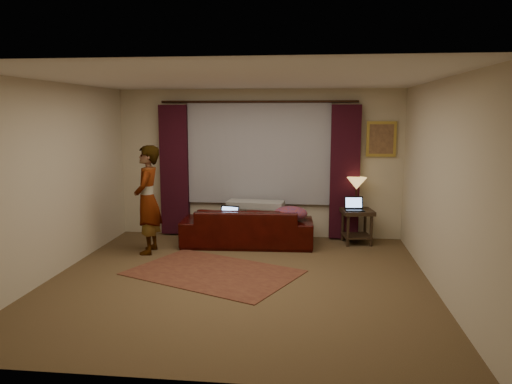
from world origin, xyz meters
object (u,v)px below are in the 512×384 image
sofa (247,219)px  laptop_sofa (227,214)px  end_table (357,227)px  tiffany_lamp (356,193)px  laptop_table (355,204)px  person (148,200)px

sofa → laptop_sofa: size_ratio=6.22×
end_table → tiffany_lamp: (-0.01, 0.10, 0.56)m
laptop_table → person: bearing=-170.8°
laptop_sofa → person: (-1.18, -0.45, 0.30)m
sofa → laptop_table: bearing=-175.8°
laptop_sofa → person: size_ratio=0.20×
laptop_sofa → end_table: bearing=25.8°
sofa → person: 1.67m
sofa → end_table: sofa is taller
laptop_sofa → tiffany_lamp: size_ratio=0.66×
tiffany_lamp → laptop_table: tiffany_lamp is taller
laptop_sofa → tiffany_lamp: bearing=28.5°
laptop_sofa → tiffany_lamp: (2.12, 0.59, 0.30)m
sofa → person: person is taller
end_table → laptop_sofa: bearing=-167.2°
end_table → person: (-3.31, -0.93, 0.56)m
laptop_sofa → sofa: bearing=42.7°
end_table → laptop_table: 0.42m
sofa → person: (-1.49, -0.63, 0.41)m
end_table → tiffany_lamp: tiffany_lamp is taller
sofa → person: size_ratio=1.27×
person → laptop_sofa: bearing=105.4°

